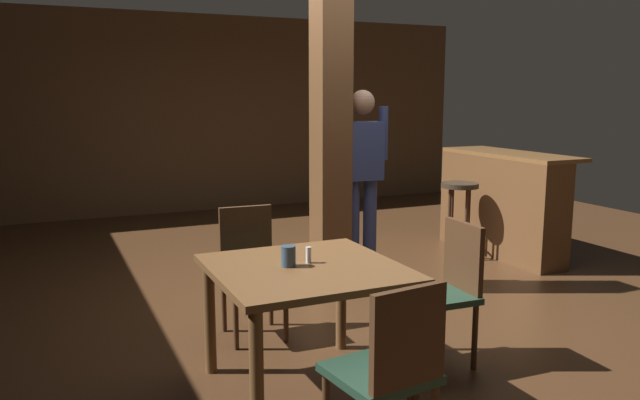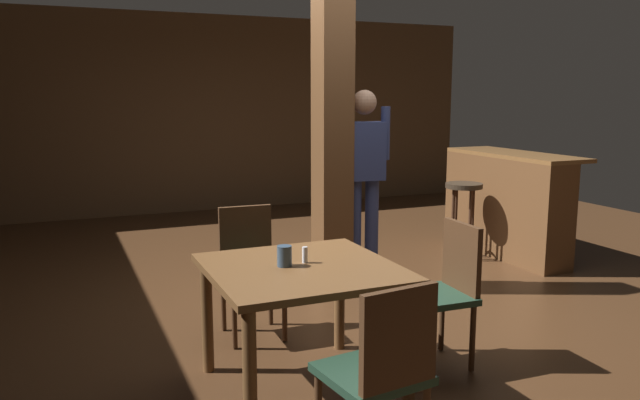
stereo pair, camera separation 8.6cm
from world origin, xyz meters
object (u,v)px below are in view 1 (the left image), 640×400
at_px(bar_stool_near, 460,201).
at_px(chair_south, 390,367).
at_px(chair_north, 251,264).
at_px(standing_person, 362,174).
at_px(dining_table, 306,285).
at_px(chair_east, 447,286).
at_px(napkin_cup, 288,256).
at_px(salt_shaker, 309,255).
at_px(bar_counter, 501,203).

bearing_deg(bar_stool_near, chair_south, -131.05).
distance_m(chair_north, standing_person, 1.50).
height_order(standing_person, bar_stool_near, standing_person).
bearing_deg(chair_south, chair_north, 91.06).
xyz_separation_m(dining_table, chair_east, (0.94, -0.03, -0.12)).
bearing_deg(standing_person, dining_table, -126.89).
relative_size(dining_table, standing_person, 0.60).
bearing_deg(napkin_cup, standing_person, 50.58).
xyz_separation_m(napkin_cup, standing_person, (1.32, 1.60, 0.21)).
bearing_deg(napkin_cup, chair_south, -83.57).
bearing_deg(chair_east, bar_stool_near, 51.58).
xyz_separation_m(napkin_cup, salt_shaker, (0.13, 0.02, -0.01)).
distance_m(chair_north, chair_east, 1.37).
bearing_deg(bar_counter, bar_stool_near, 173.07).
relative_size(salt_shaker, bar_counter, 0.06).
xyz_separation_m(chair_south, napkin_cup, (-0.11, 0.94, 0.29)).
distance_m(chair_east, napkin_cup, 1.07).
bearing_deg(chair_east, salt_shaker, 174.71).
relative_size(chair_east, bar_counter, 0.55).
relative_size(chair_north, standing_person, 0.52).
xyz_separation_m(standing_person, bar_stool_near, (1.37, 0.42, -0.40)).
bearing_deg(salt_shaker, dining_table, -128.30).
bearing_deg(chair_north, chair_east, -45.60).
height_order(salt_shaker, standing_person, standing_person).
distance_m(chair_south, napkin_cup, 0.99).
height_order(chair_north, salt_shaker, chair_north).
distance_m(chair_north, bar_counter, 3.27).
height_order(chair_north, bar_stool_near, chair_north).
relative_size(chair_south, standing_person, 0.52).
bearing_deg(napkin_cup, dining_table, -20.09).
xyz_separation_m(chair_east, bar_counter, (2.14, 2.02, 0.04)).
height_order(standing_person, bar_counter, standing_person).
bearing_deg(standing_person, chair_north, -151.16).
relative_size(standing_person, bar_stool_near, 2.18).
xyz_separation_m(dining_table, chair_north, (-0.02, 0.95, -0.12)).
distance_m(napkin_cup, bar_stool_near, 3.36).
xyz_separation_m(salt_shaker, standing_person, (1.19, 1.58, 0.22)).
distance_m(dining_table, chair_east, 0.95).
bearing_deg(bar_counter, napkin_cup, -148.30).
bearing_deg(chair_north, standing_person, 28.84).
distance_m(chair_south, chair_east, 1.27).
height_order(chair_east, bar_stool_near, chair_east).
relative_size(chair_east, salt_shaker, 9.52).
bearing_deg(chair_east, dining_table, 178.10).
bearing_deg(bar_counter, chair_south, -136.60).
bearing_deg(bar_counter, chair_east, -136.62).
relative_size(chair_south, bar_counter, 0.55).
height_order(napkin_cup, bar_counter, bar_counter).
height_order(chair_south, bar_counter, bar_counter).
relative_size(chair_east, napkin_cup, 7.61).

